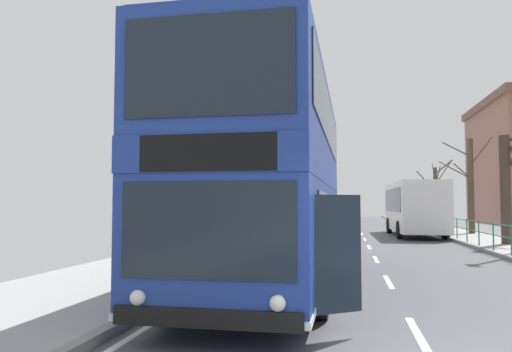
# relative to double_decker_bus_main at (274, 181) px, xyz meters

# --- Properties ---
(double_decker_bus_main) EXTENTS (3.26, 10.86, 4.56)m
(double_decker_bus_main) POSITION_rel_double_decker_bus_main_xyz_m (0.00, 0.00, 0.00)
(double_decker_bus_main) COLOR navy
(double_decker_bus_main) RESTS_ON ground
(background_bus_far_lane) EXTENTS (2.71, 9.19, 3.09)m
(background_bus_far_lane) POSITION_rel_double_decker_bus_main_xyz_m (5.59, 18.78, -0.69)
(background_bus_far_lane) COLOR white
(background_bus_far_lane) RESTS_ON ground
(bare_tree_far_00) EXTENTS (3.08, 1.24, 5.72)m
(bare_tree_far_00) POSITION_rel_double_decker_bus_main_xyz_m (8.94, 19.58, 0.65)
(bare_tree_far_00) COLOR #4C3D2D
(bare_tree_far_00) RESTS_ON ground
(bare_tree_far_01) EXTENTS (2.84, 2.17, 5.26)m
(bare_tree_far_01) POSITION_rel_double_decker_bus_main_xyz_m (8.70, 29.60, 0.35)
(bare_tree_far_01) COLOR #4C3D2D
(bare_tree_far_01) RESTS_ON ground
(bare_tree_far_02) EXTENTS (1.97, 1.66, 5.65)m
(bare_tree_far_02) POSITION_rel_double_decker_bus_main_xyz_m (8.50, 11.52, 0.29)
(bare_tree_far_02) COLOR #423328
(bare_tree_far_02) RESTS_ON ground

